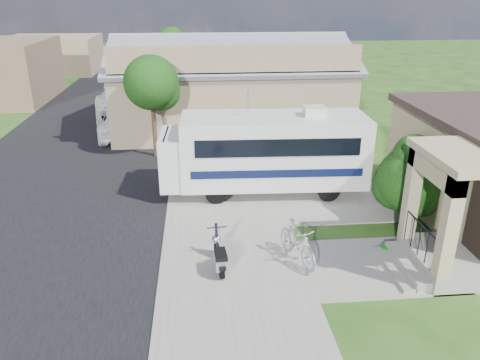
{
  "coord_description": "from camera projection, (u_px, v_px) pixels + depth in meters",
  "views": [
    {
      "loc": [
        -1.8,
        -11.73,
        7.11
      ],
      "look_at": [
        -0.5,
        2.5,
        1.3
      ],
      "focal_mm": 35.0,
      "sensor_mm": 36.0,
      "label": 1
    }
  ],
  "objects": [
    {
      "name": "motorhome",
      "position": [
        266.0,
        150.0,
        17.21
      ],
      "size": [
        7.55,
        2.67,
        3.83
      ],
      "rotation": [
        0.0,
        0.0,
        -0.04
      ],
      "color": "beige",
      "rests_on": "ground"
    },
    {
      "name": "warehouse",
      "position": [
        230.0,
        90.0,
        25.79
      ],
      "size": [
        12.5,
        8.4,
        5.04
      ],
      "color": "#856B53",
      "rests_on": "ground"
    },
    {
      "name": "street_tree_c",
      "position": [
        172.0,
        43.0,
        38.05
      ],
      "size": [
        2.44,
        2.4,
        4.42
      ],
      "color": "#301E15",
      "rests_on": "ground"
    },
    {
      "name": "street_slab",
      "position": [
        79.0,
        151.0,
        22.24
      ],
      "size": [
        9.0,
        80.0,
        0.02
      ],
      "primitive_type": "cube",
      "color": "black",
      "rests_on": "ground"
    },
    {
      "name": "pickup_truck",
      "position": [
        120.0,
        121.0,
        24.63
      ],
      "size": [
        3.45,
        5.65,
        1.46
      ],
      "primitive_type": "imported",
      "rotation": [
        0.0,
        0.0,
        3.35
      ],
      "color": "white",
      "rests_on": "ground"
    },
    {
      "name": "shrub",
      "position": [
        412.0,
        177.0,
        15.13
      ],
      "size": [
        2.4,
        2.29,
        2.95
      ],
      "color": "#301E15",
      "rests_on": "ground"
    },
    {
      "name": "garden_hose",
      "position": [
        388.0,
        250.0,
        13.61
      ],
      "size": [
        0.41,
        0.41,
        0.19
      ],
      "primitive_type": "cylinder",
      "color": "#167218",
      "rests_on": "ground"
    },
    {
      "name": "street_tree_b",
      "position": [
        166.0,
        53.0,
        29.64
      ],
      "size": [
        2.44,
        2.4,
        4.73
      ],
      "color": "#301E15",
      "rests_on": "ground"
    },
    {
      "name": "ground",
      "position": [
        265.0,
        253.0,
        13.65
      ],
      "size": [
        120.0,
        120.0,
        0.0
      ],
      "primitive_type": "plane",
      "color": "#163C10"
    },
    {
      "name": "street_tree_a",
      "position": [
        154.0,
        85.0,
        20.47
      ],
      "size": [
        2.44,
        2.4,
        4.58
      ],
      "color": "#301E15",
      "rests_on": "ground"
    },
    {
      "name": "scooter",
      "position": [
        220.0,
        256.0,
        12.61
      ],
      "size": [
        0.55,
        1.57,
        1.03
      ],
      "rotation": [
        0.0,
        0.0,
        0.07
      ],
      "color": "black",
      "rests_on": "ground"
    },
    {
      "name": "distant_bldg_near",
      "position": [
        53.0,
        55.0,
        43.15
      ],
      "size": [
        8.0,
        7.0,
        3.2
      ],
      "primitive_type": "cube",
      "color": "#856B53",
      "rests_on": "ground"
    },
    {
      "name": "driveway_slab",
      "position": [
        287.0,
        189.0,
        17.92
      ],
      "size": [
        7.0,
        6.0,
        0.05
      ],
      "primitive_type": "cube",
      "color": "slate",
      "rests_on": "ground"
    },
    {
      "name": "walk_slab",
      "position": [
        377.0,
        265.0,
        12.97
      ],
      "size": [
        4.0,
        3.0,
        0.05
      ],
      "primitive_type": "cube",
      "color": "slate",
      "rests_on": "ground"
    },
    {
      "name": "sidewalk_slab",
      "position": [
        216.0,
        147.0,
        22.78
      ],
      "size": [
        4.0,
        80.0,
        0.06
      ],
      "primitive_type": "cube",
      "color": "slate",
      "rests_on": "ground"
    },
    {
      "name": "bicycle",
      "position": [
        297.0,
        245.0,
        12.94
      ],
      "size": [
        1.11,
        1.99,
        1.15
      ],
      "primitive_type": "imported",
      "rotation": [
        0.0,
        0.0,
        0.32
      ],
      "color": "#ACACB4",
      "rests_on": "ground"
    },
    {
      "name": "van",
      "position": [
        126.0,
        91.0,
        31.02
      ],
      "size": [
        3.61,
        6.58,
        1.81
      ],
      "primitive_type": "imported",
      "rotation": [
        0.0,
        0.0,
        -0.18
      ],
      "color": "white",
      "rests_on": "ground"
    }
  ]
}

